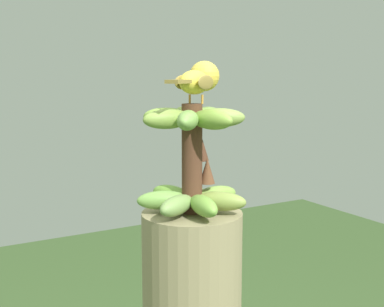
{
  "coord_description": "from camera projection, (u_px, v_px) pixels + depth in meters",
  "views": [
    {
      "loc": [
        -0.58,
        -1.0,
        1.63
      ],
      "look_at": [
        0.0,
        0.0,
        1.45
      ],
      "focal_mm": 48.25,
      "sensor_mm": 36.0,
      "label": 1
    }
  ],
  "objects": [
    {
      "name": "banana_bunch",
      "position": [
        193.0,
        159.0,
        1.17
      ],
      "size": [
        0.25,
        0.26,
        0.25
      ],
      "color": "#4C2D1E",
      "rests_on": "banana_tree"
    },
    {
      "name": "perched_bird",
      "position": [
        200.0,
        79.0,
        1.17
      ],
      "size": [
        0.2,
        0.15,
        0.1
      ],
      "color": "#C68933",
      "rests_on": "banana_bunch"
    }
  ]
}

